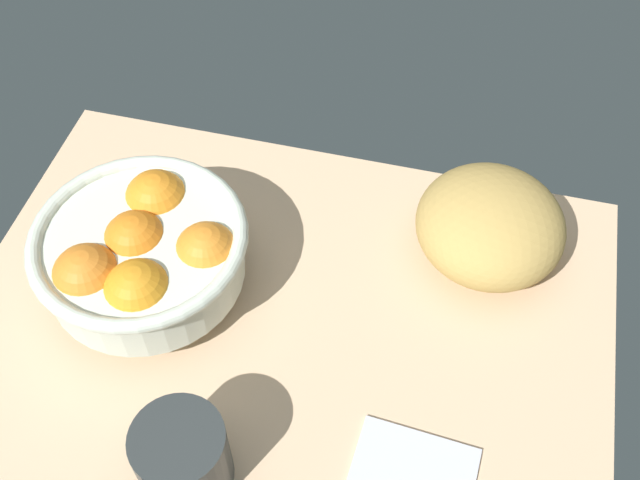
{
  "coord_description": "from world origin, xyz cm",
  "views": [
    {
      "loc": [
        13.8,
        -38.03,
        68.55
      ],
      "look_at": [
        2.04,
        9.44,
        5.0
      ],
      "focal_mm": 43.05,
      "sensor_mm": 36.0,
      "label": 1
    }
  ],
  "objects_px": {
    "bread_loaf": "(490,225)",
    "napkin_folded": "(412,476)",
    "mug": "(180,461)",
    "fruit_bowl": "(143,253)"
  },
  "relations": [
    {
      "from": "bread_loaf",
      "to": "napkin_folded",
      "type": "distance_m",
      "value": 0.28
    },
    {
      "from": "mug",
      "to": "napkin_folded",
      "type": "bearing_deg",
      "value": 13.9
    },
    {
      "from": "fruit_bowl",
      "to": "bread_loaf",
      "type": "bearing_deg",
      "value": 21.21
    },
    {
      "from": "fruit_bowl",
      "to": "bread_loaf",
      "type": "height_order",
      "value": "fruit_bowl"
    },
    {
      "from": "bread_loaf",
      "to": "mug",
      "type": "distance_m",
      "value": 0.4
    },
    {
      "from": "mug",
      "to": "fruit_bowl",
      "type": "bearing_deg",
      "value": 119.44
    },
    {
      "from": "fruit_bowl",
      "to": "bread_loaf",
      "type": "relative_size",
      "value": 1.36
    },
    {
      "from": "bread_loaf",
      "to": "mug",
      "type": "xyz_separation_m",
      "value": [
        -0.23,
        -0.32,
        -0.01
      ]
    },
    {
      "from": "fruit_bowl",
      "to": "napkin_folded",
      "type": "bearing_deg",
      "value": -24.74
    },
    {
      "from": "fruit_bowl",
      "to": "mug",
      "type": "distance_m",
      "value": 0.22
    }
  ]
}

